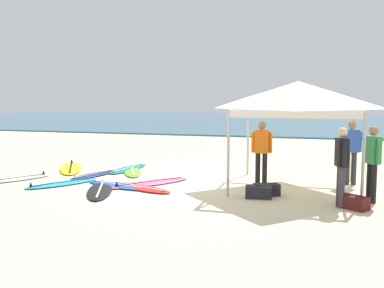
# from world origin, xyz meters

# --- Properties ---
(ground_plane) EXTENTS (80.00, 80.00, 0.00)m
(ground_plane) POSITION_xyz_m (0.00, 0.00, 0.00)
(ground_plane) COLOR beige
(sea) EXTENTS (80.00, 36.00, 0.10)m
(sea) POSITION_xyz_m (0.00, 32.08, 0.05)
(sea) COLOR #386B84
(sea) RESTS_ON ground
(canopy_tent) EXTENTS (3.09, 3.09, 2.75)m
(canopy_tent) POSITION_xyz_m (2.26, 0.51, 2.39)
(canopy_tent) COLOR #B7B7BC
(canopy_tent) RESTS_ON ground
(surfboard_white) EXTENTS (1.40, 1.94, 0.19)m
(surfboard_white) POSITION_xyz_m (-5.38, -0.70, 0.04)
(surfboard_white) COLOR white
(surfboard_white) RESTS_ON ground
(surfboard_lime) EXTENTS (1.29, 1.92, 0.19)m
(surfboard_lime) POSITION_xyz_m (-2.70, 1.28, 0.04)
(surfboard_lime) COLOR #7AD12D
(surfboard_lime) RESTS_ON ground
(surfboard_pink) EXTENTS (1.99, 2.31, 0.19)m
(surfboard_pink) POSITION_xyz_m (-1.54, -0.17, 0.04)
(surfboard_pink) COLOR pink
(surfboard_pink) RESTS_ON ground
(surfboard_yellow) EXTENTS (1.87, 2.53, 0.19)m
(surfboard_yellow) POSITION_xyz_m (-4.93, 1.33, 0.04)
(surfboard_yellow) COLOR yellow
(surfboard_yellow) RESTS_ON ground
(surfboard_cyan) EXTENTS (1.52, 1.98, 0.19)m
(surfboard_cyan) POSITION_xyz_m (-3.79, -0.95, 0.04)
(surfboard_cyan) COLOR #23B2CC
(surfboard_cyan) RESTS_ON ground
(surfboard_black) EXTENTS (1.44, 2.27, 0.19)m
(surfboard_black) POSITION_xyz_m (-2.39, -1.38, 0.04)
(surfboard_black) COLOR black
(surfboard_black) RESTS_ON ground
(surfboard_red) EXTENTS (2.12, 1.32, 0.19)m
(surfboard_red) POSITION_xyz_m (-1.56, -0.81, 0.04)
(surfboard_red) COLOR red
(surfboard_red) RESTS_ON ground
(surfboard_blue) EXTENTS (2.04, 1.14, 0.19)m
(surfboard_blue) POSITION_xyz_m (-2.28, -0.72, 0.04)
(surfboard_blue) COLOR blue
(surfboard_blue) RESTS_ON ground
(surfboard_navy) EXTENTS (0.91, 1.94, 0.19)m
(surfboard_navy) POSITION_xyz_m (-3.61, 0.47, 0.04)
(surfboard_navy) COLOR navy
(surfboard_navy) RESTS_ON ground
(surfboard_teal) EXTENTS (0.75, 2.15, 0.19)m
(surfboard_teal) POSITION_xyz_m (-3.09, 1.78, 0.04)
(surfboard_teal) COLOR #19847F
(surfboard_teal) RESTS_ON ground
(person_black) EXTENTS (0.28, 0.54, 1.71)m
(person_black) POSITION_xyz_m (3.28, -1.28, 0.99)
(person_black) COLOR #383842
(person_black) RESTS_ON ground
(person_blue) EXTENTS (0.53, 0.31, 1.71)m
(person_blue) POSITION_xyz_m (3.66, 1.28, 0.99)
(person_blue) COLOR #2D2D33
(person_blue) RESTS_ON ground
(person_orange) EXTENTS (0.55, 0.24, 1.71)m
(person_orange) POSITION_xyz_m (1.38, 0.44, 0.99)
(person_orange) COLOR black
(person_orange) RESTS_ON ground
(person_green) EXTENTS (0.34, 0.52, 1.71)m
(person_green) POSITION_xyz_m (3.96, -0.66, 0.99)
(person_green) COLOR black
(person_green) RESTS_ON ground
(gear_bag_near_tent) EXTENTS (0.67, 0.61, 0.28)m
(gear_bag_near_tent) POSITION_xyz_m (3.54, -1.38, 0.14)
(gear_bag_near_tent) COLOR #4C1919
(gear_bag_near_tent) RESTS_ON ground
(gear_bag_by_pole) EXTENTS (0.68, 0.53, 0.28)m
(gear_bag_by_pole) POSITION_xyz_m (1.65, -0.64, 0.14)
(gear_bag_by_pole) COLOR #232328
(gear_bag_by_pole) RESTS_ON ground
(gear_bag_on_sand) EXTENTS (0.63, 0.39, 0.28)m
(gear_bag_on_sand) POSITION_xyz_m (1.50, -0.98, 0.14)
(gear_bag_on_sand) COLOR #232328
(gear_bag_on_sand) RESTS_ON ground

